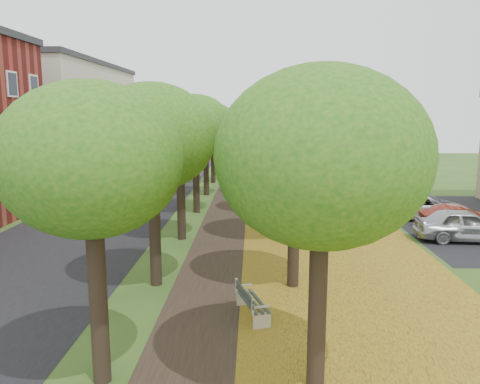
# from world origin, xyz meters

# --- Properties ---
(ground) EXTENTS (120.00, 120.00, 0.00)m
(ground) POSITION_xyz_m (0.00, 0.00, 0.00)
(ground) COLOR #2D4C19
(ground) RESTS_ON ground
(street_asphalt) EXTENTS (8.00, 70.00, 0.01)m
(street_asphalt) POSITION_xyz_m (-7.50, 15.00, 0.00)
(street_asphalt) COLOR black
(street_asphalt) RESTS_ON ground
(footpath) EXTENTS (3.20, 70.00, 0.01)m
(footpath) POSITION_xyz_m (0.00, 15.00, 0.00)
(footpath) COLOR black
(footpath) RESTS_ON ground
(leaf_verge) EXTENTS (7.50, 70.00, 0.01)m
(leaf_verge) POSITION_xyz_m (5.00, 15.00, 0.01)
(leaf_verge) COLOR #AA971F
(leaf_verge) RESTS_ON ground
(parking_lot) EXTENTS (9.00, 16.00, 0.01)m
(parking_lot) POSITION_xyz_m (13.50, 16.00, 0.00)
(parking_lot) COLOR black
(parking_lot) RESTS_ON ground
(tree_row_west) EXTENTS (4.10, 34.10, 6.75)m
(tree_row_west) POSITION_xyz_m (-2.20, 15.00, 4.97)
(tree_row_west) COLOR black
(tree_row_west) RESTS_ON ground
(tree_row_east) EXTENTS (4.10, 34.10, 6.75)m
(tree_row_east) POSITION_xyz_m (2.60, 15.00, 4.97)
(tree_row_east) COLOR black
(tree_row_east) RESTS_ON ground
(building_cream) EXTENTS (10.30, 20.30, 10.40)m
(building_cream) POSITION_xyz_m (-17.00, 33.00, 5.21)
(building_cream) COLOR beige
(building_cream) RESTS_ON ground
(bench) EXTENTS (1.07, 1.94, 0.88)m
(bench) POSITION_xyz_m (1.14, 3.46, 0.46)
(bench) COLOR #283228
(bench) RESTS_ON ground
(car_silver) EXTENTS (4.62, 2.13, 1.53)m
(car_silver) POSITION_xyz_m (11.16, 12.00, 0.77)
(car_silver) COLOR #AAABAF
(car_silver) RESTS_ON ground
(car_red) EXTENTS (4.01, 1.60, 1.30)m
(car_red) POSITION_xyz_m (11.79, 13.89, 0.65)
(car_red) COLOR maroon
(car_red) RESTS_ON ground
(car_grey) EXTENTS (5.35, 3.91, 1.44)m
(car_grey) POSITION_xyz_m (11.00, 17.64, 0.72)
(car_grey) COLOR #333338
(car_grey) RESTS_ON ground
(car_white) EXTENTS (4.87, 2.63, 1.30)m
(car_white) POSITION_xyz_m (11.00, 16.87, 0.65)
(car_white) COLOR white
(car_white) RESTS_ON ground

